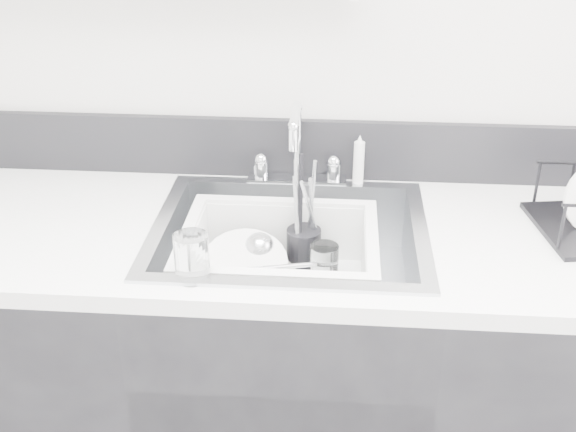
{
  "coord_description": "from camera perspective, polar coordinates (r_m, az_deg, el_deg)",
  "views": [
    {
      "loc": [
        0.11,
        -0.28,
        1.73
      ],
      "look_at": [
        0.0,
        1.14,
        0.98
      ],
      "focal_mm": 45.0,
      "sensor_mm": 36.0,
      "label": 1
    }
  ],
  "objects": [
    {
      "name": "counter_run",
      "position": [
        1.95,
        0.12,
        -13.0
      ],
      "size": [
        3.2,
        0.62,
        0.92
      ],
      "color": "black",
      "rests_on": "ground"
    },
    {
      "name": "backsplash",
      "position": [
        1.92,
        0.81,
        5.35
      ],
      "size": [
        3.2,
        0.02,
        0.16
      ],
      "primitive_type": "cube",
      "color": "black",
      "rests_on": "counter_run"
    },
    {
      "name": "sink",
      "position": [
        1.73,
        0.13,
        -3.64
      ],
      "size": [
        0.64,
        0.52,
        0.2
      ],
      "primitive_type": null,
      "color": "silver",
      "rests_on": "counter_run"
    },
    {
      "name": "faucet",
      "position": [
        1.88,
        0.7,
        4.18
      ],
      "size": [
        0.26,
        0.18,
        0.23
      ],
      "color": "silver",
      "rests_on": "counter_run"
    },
    {
      "name": "side_sprayer",
      "position": [
        1.88,
        5.61,
        4.4
      ],
      "size": [
        0.03,
        0.03,
        0.14
      ],
      "primitive_type": "cylinder",
      "color": "silver",
      "rests_on": "counter_run"
    },
    {
      "name": "wash_tub",
      "position": [
        1.7,
        -0.69,
        -3.85
      ],
      "size": [
        0.48,
        0.4,
        0.18
      ],
      "primitive_type": null,
      "rotation": [
        0.0,
        0.0,
        0.06
      ],
      "color": "silver",
      "rests_on": "sink"
    },
    {
      "name": "plate_stack",
      "position": [
        1.76,
        -3.12,
        -4.51
      ],
      "size": [
        0.25,
        0.24,
        0.1
      ],
      "rotation": [
        0.0,
        0.0,
        -0.17
      ],
      "color": "white",
      "rests_on": "wash_tub"
    },
    {
      "name": "utensil_cup",
      "position": [
        1.8,
        1.24,
        -2.38
      ],
      "size": [
        0.09,
        0.09,
        0.29
      ],
      "rotation": [
        0.0,
        0.0,
        0.26
      ],
      "color": "black",
      "rests_on": "wash_tub"
    },
    {
      "name": "ladle",
      "position": [
        1.73,
        -1.07,
        -4.27
      ],
      "size": [
        0.26,
        0.31,
        0.09
      ],
      "primitive_type": null,
      "rotation": [
        0.0,
        0.0,
        -0.98
      ],
      "color": "silver",
      "rests_on": "wash_tub"
    },
    {
      "name": "tumbler_in_tub",
      "position": [
        1.75,
        2.87,
        -3.8
      ],
      "size": [
        0.09,
        0.09,
        0.1
      ],
      "primitive_type": "cylinder",
      "rotation": [
        0.0,
        0.0,
        0.3
      ],
      "color": "white",
      "rests_on": "wash_tub"
    },
    {
      "name": "tumbler_counter",
      "position": [
        1.49,
        -7.61,
        -3.23
      ],
      "size": [
        0.07,
        0.07,
        0.1
      ],
      "primitive_type": "cylinder",
      "rotation": [
        0.0,
        0.0,
        0.03
      ],
      "color": "white",
      "rests_on": "counter_run"
    },
    {
      "name": "bowl_small",
      "position": [
        1.7,
        2.41,
        -6.22
      ],
      "size": [
        0.11,
        0.11,
        0.03
      ],
      "primitive_type": "imported",
      "rotation": [
        0.0,
        0.0,
        -0.14
      ],
      "color": "white",
      "rests_on": "wash_tub"
    }
  ]
}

